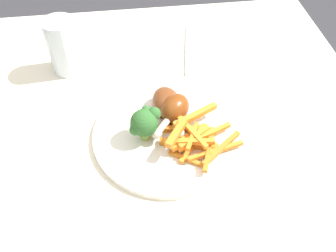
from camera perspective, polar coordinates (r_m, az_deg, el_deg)
dining_table at (r=0.78m, az=1.29°, el=-7.28°), size 0.92×0.82×0.76m
dinner_plate at (r=0.67m, az=-0.00°, el=-1.47°), size 0.28×0.28×0.01m
broccoli_floret_front at (r=0.63m, az=-3.73°, el=0.57°), size 0.05×0.06×0.07m
carrot_fries_pile at (r=0.64m, az=4.11°, el=-1.90°), size 0.14×0.17×0.04m
chicken_drumstick_near at (r=0.69m, az=-0.08°, el=3.48°), size 0.13×0.06×0.04m
chicken_drumstick_far at (r=0.67m, az=1.23°, el=2.61°), size 0.11×0.09×0.05m
fork at (r=0.87m, az=3.22°, el=12.13°), size 0.19×0.05×0.00m
water_glass at (r=0.81m, az=-16.31°, el=12.10°), size 0.07×0.07×0.12m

